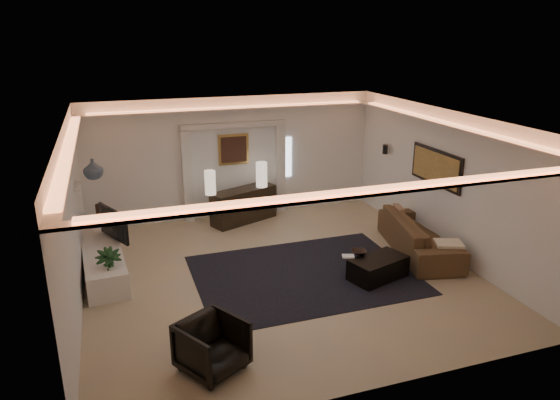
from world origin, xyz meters
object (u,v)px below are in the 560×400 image
object	(u,v)px
console	(244,205)
sofa	(419,235)
coffee_table	(378,268)
armchair	(212,346)

from	to	relation	value
console	sofa	distance (m)	4.14
coffee_table	armchair	world-z (taller)	armchair
armchair	coffee_table	bearing A→B (deg)	-4.18
sofa	coffee_table	bearing A→B (deg)	132.11
console	armchair	world-z (taller)	console
armchair	sofa	bearing A→B (deg)	-3.15
console	sofa	bearing A→B (deg)	-67.32
console	coffee_table	world-z (taller)	console
coffee_table	armchair	bearing A→B (deg)	-171.39
sofa	coffee_table	xyz separation A→B (m)	(-1.38, -0.78, -0.16)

